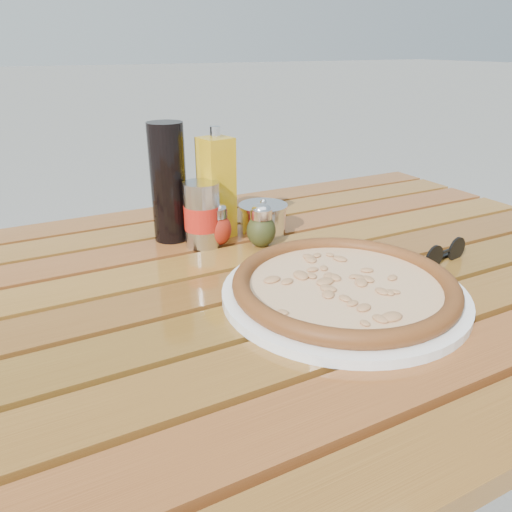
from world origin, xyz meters
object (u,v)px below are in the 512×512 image
pizza (344,284)px  dark_bottle (169,183)px  table (262,318)px  olive_oil_cruet (217,187)px  sunglasses (444,254)px  plate (344,294)px  parmesan_tin (263,218)px  oregano_shaker (261,226)px  pepper_shaker (217,225)px  soda_can (202,215)px

pizza → dark_bottle: dark_bottle is taller
table → olive_oil_cruet: size_ratio=6.67×
pizza → sunglasses: 0.23m
table → plate: plate is taller
plate → parmesan_tin: parmesan_tin is taller
plate → parmesan_tin: bearing=85.0°
plate → olive_oil_cruet: (-0.06, 0.33, 0.09)m
table → olive_oil_cruet: olive_oil_cruet is taller
oregano_shaker → dark_bottle: (-0.13, 0.11, 0.07)m
olive_oil_cruet → sunglasses: 0.43m
oregano_shaker → dark_bottle: size_ratio=0.37×
plate → oregano_shaker: oregano_shaker is taller
oregano_shaker → sunglasses: size_ratio=0.74×
dark_bottle → parmesan_tin: bearing=-18.3°
pepper_shaker → soda_can: (-0.02, 0.01, 0.02)m
oregano_shaker → pepper_shaker: bearing=147.2°
table → oregano_shaker: bearing=62.1°
soda_can → olive_oil_cruet: 0.07m
plate → olive_oil_cruet: bearing=99.8°
oregano_shaker → parmesan_tin: size_ratio=0.84×
pizza → parmesan_tin: bearing=85.0°
pizza → soda_can: (-0.10, 0.29, 0.04)m
pizza → oregano_shaker: size_ratio=4.58×
oregano_shaker → dark_bottle: bearing=139.6°
table → pizza: 0.17m
parmesan_tin → oregano_shaker: bearing=-121.4°
table → pepper_shaker: bearing=91.7°
oregano_shaker → parmesan_tin: oregano_shaker is taller
table → pepper_shaker: pepper_shaker is taller
parmesan_tin → sunglasses: 0.34m
olive_oil_cruet → sunglasses: size_ratio=1.90×
table → plate: (0.07, -0.12, 0.08)m
table → pepper_shaker: size_ratio=17.07×
pepper_shaker → parmesan_tin: pepper_shaker is taller
soda_can → pepper_shaker: bearing=-20.5°
olive_oil_cruet → sunglasses: (0.29, -0.30, -0.08)m
pizza → table: bearing=121.8°
plate → parmesan_tin: 0.30m
pepper_shaker → soda_can: size_ratio=0.68×
plate → soda_can: (-0.10, 0.29, 0.05)m
table → oregano_shaker: oregano_shaker is taller
table → dark_bottle: 0.31m
pepper_shaker → sunglasses: size_ratio=0.74×
pepper_shaker → sunglasses: bearing=-39.9°
dark_bottle → soda_can: size_ratio=1.83×
plate → oregano_shaker: size_ratio=4.39×
plate → soda_can: bearing=109.3°
oregano_shaker → parmesan_tin: 0.07m
table → soda_can: soda_can is taller
table → sunglasses: (0.30, -0.09, 0.09)m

